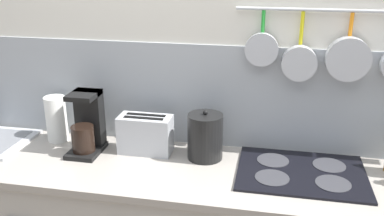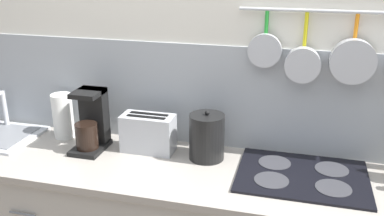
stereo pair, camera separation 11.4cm
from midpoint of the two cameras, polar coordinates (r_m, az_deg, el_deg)
wall_back at (r=2.24m, az=2.64°, el=3.94°), size 7.20×0.15×2.60m
countertop at (r=2.09m, az=0.32°, el=-8.48°), size 2.90×0.59×0.03m
paper_towel_roll at (r=2.46m, az=-15.57°, el=-1.03°), size 0.11×0.11×0.25m
coffee_maker at (r=2.28m, az=-11.89°, el=-2.10°), size 0.15×0.22×0.32m
toaster at (r=2.22m, az=-4.41°, el=-3.39°), size 0.29×0.13×0.20m
kettle at (r=2.13m, az=3.51°, el=-3.87°), size 0.18×0.18×0.26m
cooktop at (r=2.08m, az=16.03°, el=-8.71°), size 0.59×0.44×0.01m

